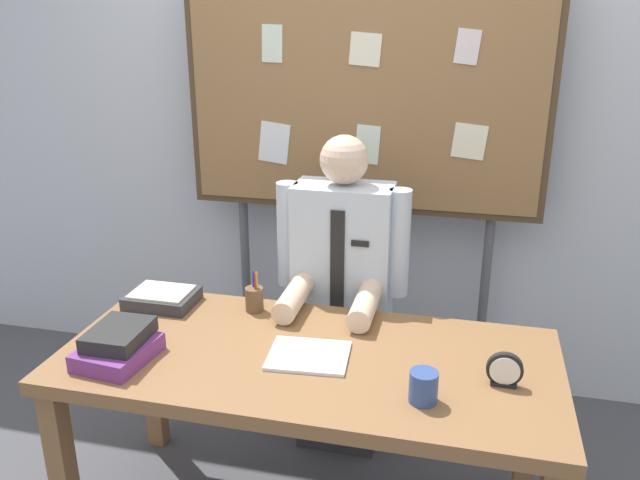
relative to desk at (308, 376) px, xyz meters
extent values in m
cube|color=silver|center=(0.00, 1.18, 0.71)|extent=(6.40, 0.08, 2.70)
cube|color=brown|center=(0.00, 0.00, 0.06)|extent=(1.68, 0.77, 0.05)
cube|color=brown|center=(-0.78, -0.32, -0.30)|extent=(0.07, 0.07, 0.68)
cube|color=brown|center=(-0.78, 0.32, -0.30)|extent=(0.07, 0.07, 0.68)
cube|color=brown|center=(0.78, 0.32, -0.30)|extent=(0.07, 0.07, 0.68)
cube|color=#2D2D33|center=(0.00, 0.58, -0.42)|extent=(0.34, 0.30, 0.44)
cube|color=silver|center=(0.00, 0.58, 0.16)|extent=(0.40, 0.22, 0.73)
sphere|color=beige|center=(0.00, 0.58, 0.63)|extent=(0.19, 0.19, 0.19)
cylinder|color=silver|center=(-0.23, 0.56, 0.31)|extent=(0.09, 0.09, 0.44)
cylinder|color=silver|center=(0.23, 0.56, 0.31)|extent=(0.09, 0.09, 0.44)
cylinder|color=beige|center=(-0.14, 0.32, 0.14)|extent=(0.09, 0.30, 0.09)
cylinder|color=beige|center=(0.14, 0.32, 0.14)|extent=(0.09, 0.30, 0.09)
cube|color=black|center=(0.00, 0.47, 0.22)|extent=(0.06, 0.01, 0.48)
cube|color=black|center=(0.09, 0.47, 0.33)|extent=(0.07, 0.01, 0.02)
cube|color=#4C3823|center=(0.00, 0.98, 0.84)|extent=(1.62, 0.05, 1.07)
cube|color=olive|center=(0.00, 0.97, 0.84)|extent=(1.56, 0.04, 1.01)
cylinder|color=#59595E|center=(-0.59, 1.01, -0.15)|extent=(0.04, 0.04, 0.98)
cylinder|color=#59595E|center=(0.59, 1.01, -0.15)|extent=(0.04, 0.04, 0.98)
cube|color=silver|center=(-0.40, 0.95, 1.05)|extent=(0.10, 0.00, 0.16)
cube|color=white|center=(-0.40, 0.95, 0.61)|extent=(0.16, 0.00, 0.20)
cube|color=silver|center=(0.03, 0.95, 0.62)|extent=(0.12, 0.00, 0.18)
cube|color=#F4EFCC|center=(0.01, 0.95, 1.03)|extent=(0.14, 0.00, 0.15)
cube|color=#F4EFCC|center=(0.47, 0.95, 0.66)|extent=(0.15, 0.00, 0.16)
cube|color=silver|center=(0.43, 0.95, 1.04)|extent=(0.11, 0.00, 0.15)
cube|color=#72337F|center=(-0.60, -0.19, 0.12)|extent=(0.23, 0.27, 0.06)
cube|color=#262626|center=(-0.60, -0.17, 0.17)|extent=(0.18, 0.22, 0.05)
cube|color=white|center=(0.01, -0.02, 0.09)|extent=(0.28, 0.24, 0.01)
cylinder|color=black|center=(0.64, -0.04, 0.14)|extent=(0.11, 0.02, 0.11)
cylinder|color=white|center=(0.64, -0.05, 0.14)|extent=(0.09, 0.00, 0.09)
cube|color=black|center=(0.64, -0.04, 0.09)|extent=(0.08, 0.04, 0.01)
cylinder|color=#334C8C|center=(0.40, -0.19, 0.14)|extent=(0.09, 0.09, 0.10)
cylinder|color=brown|center=(-0.29, 0.28, 0.14)|extent=(0.07, 0.07, 0.09)
cylinder|color=#263399|center=(-0.29, 0.29, 0.18)|extent=(0.01, 0.01, 0.15)
cylinder|color=maroon|center=(-0.28, 0.27, 0.18)|extent=(0.01, 0.01, 0.15)
cylinder|color=gold|center=(-0.27, 0.28, 0.18)|extent=(0.01, 0.01, 0.15)
cube|color=#333338|center=(-0.66, 0.24, 0.11)|extent=(0.26, 0.20, 0.05)
cube|color=#F4EFCC|center=(-0.66, 0.24, 0.14)|extent=(0.22, 0.17, 0.01)
camera|label=1|loc=(0.49, -1.85, 1.19)|focal=36.07mm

